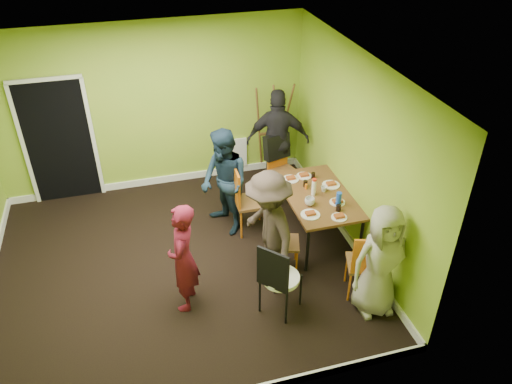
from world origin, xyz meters
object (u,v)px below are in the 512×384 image
(dining_table, at_px, (317,197))
(chair_left_near, at_px, (280,238))
(blue_bottle, at_px, (339,199))
(person_front_end, at_px, (381,262))
(chair_back_end, at_px, (278,153))
(person_left_near, at_px, (268,229))
(person_back_end, at_px, (278,141))
(chair_front_end, at_px, (366,262))
(chair_left_far, at_px, (245,197))
(easel, at_px, (273,131))
(orange_bottle, at_px, (306,187))
(person_standing, at_px, (183,258))
(chair_bentwood, at_px, (278,276))
(person_left_far, at_px, (225,183))
(thermos, at_px, (314,188))

(dining_table, xyz_separation_m, chair_left_near, (-0.73, -0.51, -0.19))
(blue_bottle, height_order, person_front_end, person_front_end)
(chair_back_end, distance_m, person_front_end, 2.90)
(person_left_near, relative_size, person_back_end, 0.93)
(chair_front_end, distance_m, blue_bottle, 1.03)
(chair_left_far, distance_m, chair_back_end, 1.20)
(easel, height_order, orange_bottle, easel)
(person_left_near, bearing_deg, chair_left_near, 117.69)
(chair_left_near, distance_m, person_left_near, 0.41)
(person_standing, xyz_separation_m, person_left_near, (1.12, 0.18, 0.08))
(chair_bentwood, distance_m, person_left_near, 0.67)
(chair_left_far, relative_size, person_front_end, 0.71)
(chair_left_far, distance_m, chair_front_end, 2.07)
(dining_table, height_order, person_back_end, person_back_end)
(chair_left_near, distance_m, orange_bottle, 0.96)
(blue_bottle, xyz_separation_m, person_front_end, (0.02, -1.22, -0.10))
(chair_left_far, bearing_deg, person_back_end, 142.89)
(dining_table, xyz_separation_m, person_left_near, (-0.94, -0.67, 0.12))
(person_left_far, bearing_deg, person_front_end, 15.54)
(chair_left_far, bearing_deg, chair_back_end, 139.50)
(chair_front_end, xyz_separation_m, person_standing, (-2.18, 0.48, 0.17))
(dining_table, bearing_deg, easel, 92.37)
(chair_back_end, distance_m, blue_bottle, 1.69)
(chair_back_end, distance_m, chair_bentwood, 2.75)
(orange_bottle, bearing_deg, blue_bottle, -61.93)
(thermos, bearing_deg, orange_bottle, 105.32)
(dining_table, height_order, chair_back_end, chair_back_end)
(chair_back_end, bearing_deg, person_standing, 32.01)
(chair_left_far, xyz_separation_m, person_standing, (-1.09, -1.28, 0.13))
(dining_table, bearing_deg, person_left_far, 155.96)
(blue_bottle, height_order, orange_bottle, blue_bottle)
(chair_left_near, height_order, person_back_end, person_back_end)
(thermos, bearing_deg, chair_back_end, 94.50)
(chair_left_far, distance_m, easel, 1.75)
(easel, distance_m, blue_bottle, 2.27)
(dining_table, relative_size, chair_left_far, 1.39)
(chair_back_end, bearing_deg, chair_bentwood, 55.37)
(chair_front_end, height_order, easel, easel)
(orange_bottle, distance_m, person_standing, 2.20)
(person_front_end, bearing_deg, chair_bentwood, 169.08)
(dining_table, xyz_separation_m, thermos, (-0.06, 0.00, 0.17))
(chair_left_near, bearing_deg, person_standing, -58.39)
(chair_left_near, relative_size, orange_bottle, 11.34)
(easel, height_order, person_back_end, person_back_end)
(chair_front_end, bearing_deg, chair_left_near, 154.07)
(chair_front_end, xyz_separation_m, chair_bentwood, (-1.13, 0.03, 0.02))
(thermos, height_order, blue_bottle, thermos)
(chair_left_far, xyz_separation_m, person_left_far, (-0.27, 0.12, 0.21))
(chair_left_far, height_order, person_left_near, person_left_near)
(easel, relative_size, person_front_end, 1.13)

